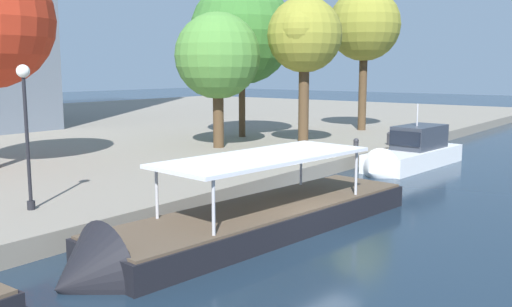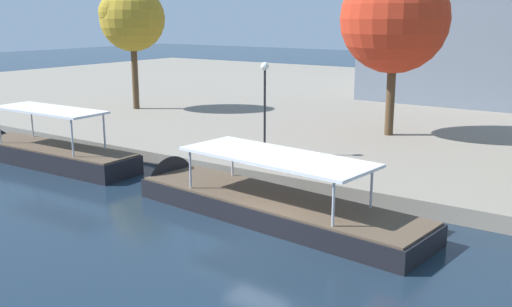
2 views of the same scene
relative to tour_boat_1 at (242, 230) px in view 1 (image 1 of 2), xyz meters
The scene contains 11 objects.
ground_plane 2.46m from the tour_boat_1, 45.51° to the right, with size 220.00×220.00×0.00m, color #192838.
tour_boat_1 is the anchor object (origin of this frame).
motor_yacht_2 15.93m from the tour_boat_1, ahead, with size 8.93×2.94×4.35m.
mooring_bollard_0 19.56m from the tour_boat_1, 10.75° to the left, with size 0.32×0.32×0.83m.
mooring_bollard_1 19.54m from the tour_boat_1, 10.85° to the left, with size 0.24×0.24×0.81m.
mooring_bollard_2 15.66m from the tour_boat_1, 14.28° to the left, with size 0.32×0.32×0.80m.
lamp_post 8.12m from the tour_boat_1, 120.68° to the left, with size 0.44×0.44×4.89m.
tree_0 17.24m from the tour_boat_1, 44.36° to the left, with size 5.15×5.15×8.10m.
tree_2 18.02m from the tour_boat_1, 25.76° to the left, with size 4.49×4.46×8.98m.
tree_4 23.21m from the tour_boat_1, 39.52° to the left, with size 7.11×7.11×10.79m.
tree_5 29.05m from the tour_boat_1, 19.42° to the left, with size 5.50×5.50×10.85m.
Camera 1 is at (-15.46, -9.46, 5.45)m, focal length 39.44 mm.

